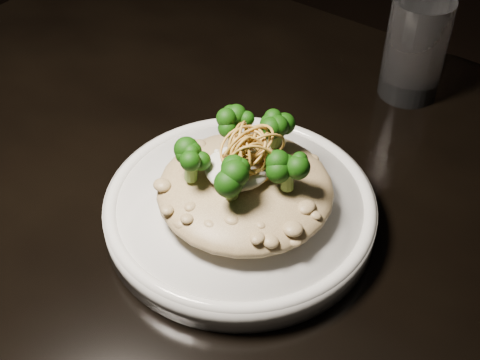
# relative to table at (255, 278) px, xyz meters

# --- Properties ---
(table) EXTENTS (1.10, 0.80, 0.75)m
(table) POSITION_rel_table_xyz_m (0.00, 0.00, 0.00)
(table) COLOR black
(table) RESTS_ON ground
(plate) EXTENTS (0.26, 0.26, 0.03)m
(plate) POSITION_rel_table_xyz_m (-0.02, -0.00, 0.10)
(plate) COLOR silver
(plate) RESTS_ON table
(risotto) EXTENTS (0.17, 0.17, 0.04)m
(risotto) POSITION_rel_table_xyz_m (-0.01, -0.00, 0.13)
(risotto) COLOR brown
(risotto) RESTS_ON plate
(broccoli) EXTENTS (0.12, 0.12, 0.05)m
(broccoli) POSITION_rel_table_xyz_m (-0.02, 0.00, 0.17)
(broccoli) COLOR black
(broccoli) RESTS_ON risotto
(cheese) EXTENTS (0.06, 0.06, 0.02)m
(cheese) POSITION_rel_table_xyz_m (-0.02, -0.01, 0.15)
(cheese) COLOR silver
(cheese) RESTS_ON risotto
(shallots) EXTENTS (0.05, 0.05, 0.03)m
(shallots) POSITION_rel_table_xyz_m (-0.01, 0.00, 0.18)
(shallots) COLOR #8E5E1E
(shallots) RESTS_ON cheese
(drinking_glass) EXTENTS (0.09, 0.09, 0.12)m
(drinking_glass) POSITION_rel_table_xyz_m (0.02, 0.29, 0.14)
(drinking_glass) COLOR white
(drinking_glass) RESTS_ON table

